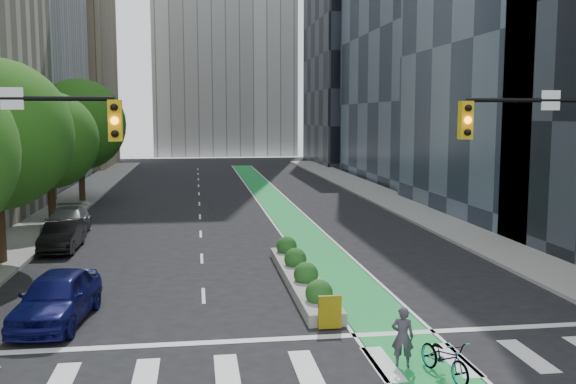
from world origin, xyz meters
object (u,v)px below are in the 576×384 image
object	(u,v)px
parked_car_left_near	(57,297)
parked_car_left_far	(67,222)
cyclist	(403,337)
bicycle	(445,357)
median_planter	(301,275)
parked_car_left_mid	(62,236)

from	to	relation	value
parked_car_left_near	parked_car_left_far	world-z (taller)	parked_car_left_near
cyclist	parked_car_left_near	bearing A→B (deg)	-7.01
bicycle	parked_car_left_far	distance (m)	24.14
median_planter	cyclist	world-z (taller)	cyclist
bicycle	parked_car_left_near	size ratio (longest dim) A/B	0.40
cyclist	parked_car_left_far	distance (m)	23.04
parked_car_left_mid	cyclist	bearing A→B (deg)	-54.13
parked_car_left_near	parked_car_left_far	bearing A→B (deg)	105.82
bicycle	cyclist	bearing A→B (deg)	121.62
median_planter	parked_car_left_near	bearing A→B (deg)	-157.59
median_planter	parked_car_left_near	size ratio (longest dim) A/B	2.17
parked_car_left_near	median_planter	bearing A→B (deg)	28.65
median_planter	bicycle	xyz separation A→B (m)	(2.07, -9.04, 0.13)
cyclist	parked_car_left_far	world-z (taller)	cyclist
bicycle	parked_car_left_far	bearing A→B (deg)	107.40
parked_car_left_near	cyclist	bearing A→B (deg)	-21.01
bicycle	parked_car_left_mid	bearing A→B (deg)	111.77
bicycle	cyclist	size ratio (longest dim) A/B	1.21
parked_car_left_mid	parked_car_left_far	xyz separation A→B (m)	(-0.48, 3.76, 0.03)
median_planter	bicycle	size ratio (longest dim) A/B	5.42
median_planter	parked_car_left_mid	xyz separation A→B (m)	(-10.22, 7.68, 0.34)
median_planter	parked_car_left_near	world-z (taller)	parked_car_left_near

